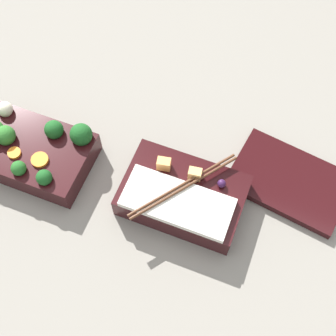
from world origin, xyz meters
TOP-DOWN VIEW (x-y plane):
  - ground_plane at (0.00, 0.00)m, footprint 3.00×3.00m
  - bento_tray_vegetable at (-0.15, 0.00)m, footprint 0.22×0.14m
  - bento_tray_rice at (0.15, 0.02)m, footprint 0.22×0.19m
  - bento_lid at (0.32, 0.13)m, footprint 0.23×0.17m

SIDE VIEW (x-z plane):
  - ground_plane at x=0.00m, z-range 0.00..0.00m
  - bento_lid at x=0.32m, z-range 0.00..0.02m
  - bento_tray_rice at x=0.15m, z-range -0.01..0.07m
  - bento_tray_vegetable at x=-0.15m, z-range -0.01..0.07m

